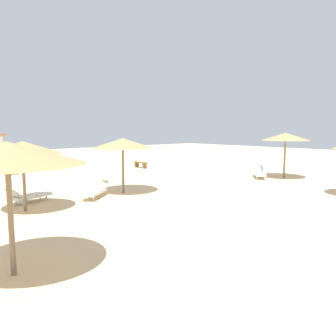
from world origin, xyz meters
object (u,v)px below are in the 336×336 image
bench_0 (140,164)px  parked_car (17,156)px  lounger_1 (29,196)px  parasol_0 (123,143)px  parasol_4 (7,154)px  lounger_3 (259,173)px  parasol_3 (286,137)px  parasol_1 (22,148)px  lounger_0 (95,191)px

bench_0 → parked_car: 10.59m
lounger_1 → parked_car: size_ratio=0.50×
parasol_0 → parasol_4: parasol_4 is taller
lounger_1 → lounger_3: (13.52, -2.65, 0.00)m
lounger_1 → lounger_3: 13.78m
parasol_0 → parasol_3: (10.34, -2.92, 0.19)m
parasol_0 → lounger_1: parasol_0 is taller
parasol_1 → lounger_0: parasol_1 is taller
parasol_4 → lounger_0: (5.42, 5.94, -2.32)m
parasol_0 → parked_car: (0.05, 15.65, -1.61)m
parasol_3 → parasol_4: parasol_4 is taller
parasol_3 → lounger_0: (-11.96, 2.84, -2.31)m
bench_0 → parasol_4: bearing=-135.7°
parasol_0 → parked_car: size_ratio=0.74×
parasol_0 → lounger_1: bearing=168.8°
parasol_4 → lounger_1: bearing=68.1°
parasol_0 → parasol_1: (-4.87, -0.47, -0.00)m
parasol_4 → lounger_0: 8.37m
parasol_0 → lounger_3: (9.24, -1.80, -2.11)m
parasol_4 → bench_0: parasol_4 is taller
lounger_1 → parasol_4: bearing=-111.9°
parasol_4 → lounger_3: 16.97m
parasol_1 → parasol_3: (15.21, -2.45, 0.20)m
lounger_0 → parked_car: (1.66, 15.73, 0.51)m
parasol_1 → lounger_0: size_ratio=1.52×
lounger_3 → bench_0: 9.70m
parasol_0 → parasol_4: bearing=-139.4°
parasol_3 → parasol_0: bearing=164.2°
lounger_0 → bench_0: size_ratio=1.25×
parasol_0 → lounger_0: bearing=-177.1°
lounger_0 → parasol_4: bearing=-132.4°
bench_0 → lounger_1: bearing=-148.9°
lounger_1 → parked_car: parked_car is taller
bench_0 → parasol_3: bearing=-72.1°
parasol_1 → parasol_3: size_ratio=0.96×
parasol_0 → parasol_3: 10.75m
lounger_3 → parked_car: 19.74m
parasol_4 → lounger_0: bearing=47.6°
parasol_0 → bench_0: (6.93, 7.62, -2.09)m
parasol_4 → bench_0: bearing=44.3°
lounger_0 → lounger_1: lounger_1 is taller
parasol_0 → lounger_0: parasol_0 is taller
parasol_0 → lounger_0: 2.66m
parasol_0 → lounger_3: 9.65m
parasol_4 → parked_car: bearing=71.9°
parasol_1 → parked_car: size_ratio=0.72×
bench_0 → parked_car: parked_car is taller
parasol_3 → parked_car: parasol_3 is taller
parasol_3 → parked_car: size_ratio=0.74×
parasol_4 → parasol_3: bearing=10.1°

